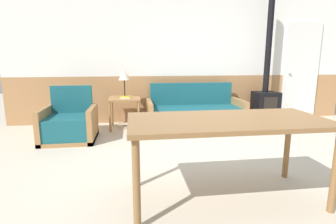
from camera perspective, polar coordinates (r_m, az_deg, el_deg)
The scene contains 10 objects.
ground_plane at distance 3.31m, azimuth 12.73°, elevation -12.02°, with size 16.00×16.00×0.00m, color beige.
wall_back at distance 5.58m, azimuth 3.69°, elevation 11.88°, with size 7.20×0.06×2.70m.
couch at distance 5.15m, azimuth 5.83°, elevation -0.49°, with size 1.84×0.82×0.83m.
armchair at distance 4.56m, azimuth -20.66°, elevation -2.58°, with size 0.83×0.76×0.86m.
side_table at distance 5.02m, azimuth -9.44°, elevation 2.07°, with size 0.58×0.58×0.59m.
table_lamp at distance 5.07m, azimuth -9.53°, elevation 7.81°, with size 0.22×0.22×0.52m.
book_stack at distance 4.90m, azimuth -9.26°, elevation 3.18°, with size 0.19×0.16×0.04m.
dining_table at distance 2.43m, azimuth 12.81°, elevation -3.28°, with size 1.79×0.82×0.78m.
wood_stove at distance 5.83m, azimuth 20.55°, elevation 3.91°, with size 0.49×0.41×2.53m.
entry_door at distance 6.57m, azimuth 26.93°, elevation 7.98°, with size 0.82×0.09×2.10m.
Camera 1 is at (-1.11, -2.83, 1.30)m, focal length 28.00 mm.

